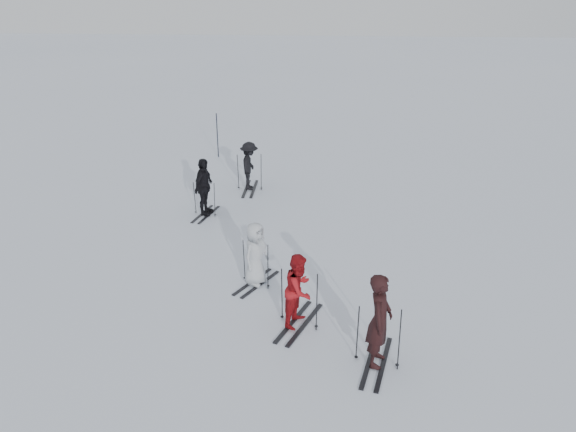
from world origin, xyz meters
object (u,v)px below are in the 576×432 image
object	(u,v)px
skier_near_dark	(379,321)
skier_uphill_far	(249,167)
piste_marker	(217,135)
skier_grey	(256,255)
skier_uphill_left	(204,188)
skier_red	(299,291)

from	to	relation	value
skier_near_dark	skier_uphill_far	bearing A→B (deg)	35.33
piste_marker	skier_uphill_far	bearing A→B (deg)	-63.48
skier_near_dark	skier_grey	size ratio (longest dim) A/B	1.21
skier_grey	skier_uphill_left	size ratio (longest dim) A/B	0.87
skier_red	skier_uphill_far	size ratio (longest dim) A/B	0.98
skier_near_dark	skier_grey	xyz separation A→B (m)	(-2.76, 2.90, -0.17)
skier_near_dark	skier_uphill_far	xyz separation A→B (m)	(-3.84, 9.47, -0.12)
skier_near_dark	piste_marker	world-z (taller)	skier_near_dark
skier_red	skier_grey	bearing A→B (deg)	56.34
skier_near_dark	skier_uphill_far	distance (m)	10.22
skier_red	skier_grey	world-z (taller)	skier_red
skier_near_dark	skier_uphill_far	world-z (taller)	skier_near_dark
skier_red	skier_uphill_left	world-z (taller)	skier_uphill_left
skier_near_dark	skier_uphill_left	size ratio (longest dim) A/B	1.06
skier_near_dark	piste_marker	bearing A→B (deg)	36.62
skier_red	skier_uphill_far	distance (m)	8.52
skier_red	skier_uphill_far	world-z (taller)	skier_uphill_far
skier_near_dark	skier_uphill_left	world-z (taller)	skier_near_dark
skier_uphill_left	skier_uphill_far	xyz separation A→B (m)	(1.10, 2.40, -0.07)
skier_uphill_left	piste_marker	bearing A→B (deg)	20.47
skier_red	piste_marker	distance (m)	12.64
skier_uphill_left	skier_grey	bearing A→B (deg)	-139.14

